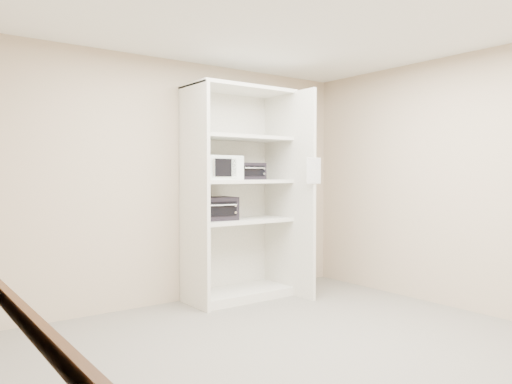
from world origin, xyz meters
TOP-DOWN VIEW (x-y plane):
  - floor at (0.00, 0.00)m, footprint 4.50×4.00m
  - ceiling at (0.00, 0.00)m, footprint 4.50×4.00m
  - wall_back at (0.00, 2.00)m, footprint 4.50×0.02m
  - wall_right at (2.25, 0.00)m, footprint 0.02×4.00m
  - shelving_unit at (0.67, 1.70)m, footprint 1.24×0.92m
  - microwave at (0.35, 1.72)m, footprint 0.46×0.36m
  - toaster_oven_upper at (0.79, 1.75)m, footprint 0.37×0.29m
  - toaster_oven_lower at (0.30, 1.74)m, footprint 0.50×0.40m
  - paper_sign at (1.20, 1.07)m, footprint 0.22×0.02m

SIDE VIEW (x-z plane):
  - floor at x=0.00m, z-range -0.01..0.01m
  - toaster_oven_lower at x=0.30m, z-range 0.92..1.18m
  - shelving_unit at x=0.67m, z-range -0.08..2.34m
  - wall_back at x=0.00m, z-range 0.00..2.70m
  - wall_right at x=2.25m, z-range 0.00..2.70m
  - toaster_oven_upper at x=0.79m, z-range 1.37..1.57m
  - paper_sign at x=1.20m, z-range 1.33..1.62m
  - microwave at x=0.35m, z-range 1.37..1.64m
  - ceiling at x=0.00m, z-range 2.70..2.71m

